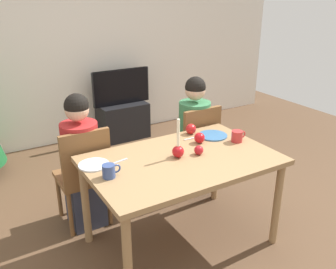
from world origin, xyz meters
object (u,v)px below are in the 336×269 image
(person_right_child, at_px, (194,138))
(plate_right, at_px, (213,135))
(chair_right, at_px, (196,144))
(tv_stand, at_px, (123,120))
(apple_by_right_mug, at_px, (199,138))
(candle_centerpiece, at_px, (178,149))
(plate_left, at_px, (94,165))
(apple_by_left_plate, at_px, (199,150))
(tv, at_px, (121,87))
(apple_near_candle, at_px, (191,129))
(mug_left, at_px, (109,171))
(chair_left, at_px, (84,172))
(mug_right, at_px, (237,136))
(person_left_child, at_px, (82,164))
(dining_table, at_px, (182,168))

(person_right_child, relative_size, plate_right, 4.77)
(chair_right, relative_size, tv_stand, 1.41)
(apple_by_right_mug, bearing_deg, candle_centerpiece, -154.57)
(plate_left, bearing_deg, apple_by_left_plate, -16.95)
(person_right_child, distance_m, tv, 1.67)
(tv, height_order, plate_right, tv)
(chair_right, height_order, apple_near_candle, chair_right)
(tv_stand, height_order, mug_left, mug_left)
(chair_right, height_order, apple_by_left_plate, chair_right)
(plate_left, distance_m, mug_left, 0.22)
(tv, relative_size, apple_by_left_plate, 11.17)
(chair_left, bearing_deg, mug_left, -90.82)
(chair_left, height_order, apple_near_candle, chair_left)
(candle_centerpiece, relative_size, apple_by_left_plate, 4.25)
(apple_by_right_mug, bearing_deg, person_right_child, 59.52)
(mug_right, height_order, apple_by_left_plate, mug_right)
(person_left_child, relative_size, apple_near_candle, 13.05)
(chair_right, bearing_deg, chair_left, 180.00)
(person_left_child, bearing_deg, mug_right, -28.24)
(tv, bearing_deg, dining_table, -103.07)
(person_right_child, bearing_deg, mug_right, -89.48)
(person_left_child, xyz_separation_m, plate_right, (1.03, -0.41, 0.19))
(dining_table, height_order, tv, tv)
(chair_left, distance_m, tv, 2.03)
(mug_left, bearing_deg, tv, 64.27)
(tv_stand, xyz_separation_m, mug_left, (-1.11, -2.30, 0.56))
(apple_near_candle, bearing_deg, chair_left, 165.11)
(tv, relative_size, candle_centerpiece, 2.63)
(tv, distance_m, apple_by_right_mug, 2.15)
(person_left_child, xyz_separation_m, tv, (1.10, 1.66, 0.14))
(chair_left, height_order, candle_centerpiece, candle_centerpiece)
(mug_right, bearing_deg, apple_by_left_plate, -173.89)
(person_left_child, distance_m, candle_centerpiece, 0.86)
(apple_by_right_mug, bearing_deg, tv, 83.18)
(candle_centerpiece, bearing_deg, chair_right, 45.34)
(tv, distance_m, candle_centerpiece, 2.34)
(chair_left, relative_size, plate_right, 3.67)
(candle_centerpiece, height_order, mug_right, candle_centerpiece)
(plate_right, height_order, mug_left, mug_left)
(plate_left, relative_size, apple_by_right_mug, 2.52)
(dining_table, relative_size, tv, 1.77)
(tv_stand, xyz_separation_m, mug_right, (0.03, -2.27, 0.56))
(person_left_child, relative_size, apple_by_left_plate, 16.58)
(dining_table, xyz_separation_m, tv, (0.53, 2.30, 0.04))
(tv_stand, distance_m, apple_near_candle, 2.02)
(chair_right, height_order, plate_left, chair_right)
(apple_by_right_mug, bearing_deg, chair_right, 57.70)
(candle_centerpiece, xyz_separation_m, plate_left, (-0.59, 0.19, -0.06))
(dining_table, bearing_deg, tv, 76.93)
(mug_right, relative_size, apple_by_right_mug, 1.56)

